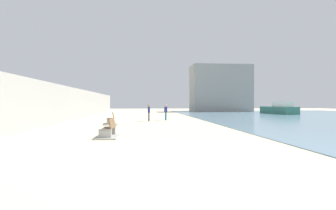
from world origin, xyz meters
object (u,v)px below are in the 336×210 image
at_px(bench_near, 108,133).
at_px(person_walking, 166,111).
at_px(bench_far, 111,122).
at_px(boat_outer, 279,109).
at_px(person_standing, 149,111).

xyz_separation_m(bench_near, person_walking, (4.06, 13.49, 0.71)).
bearing_deg(bench_far, boat_outer, 38.20).
distance_m(bench_far, boat_outer, 31.09).
height_order(bench_far, person_walking, person_walking).
xyz_separation_m(bench_far, person_walking, (4.94, 4.93, 0.71)).
xyz_separation_m(person_walking, person_standing, (-1.74, -1.31, 0.01)).
height_order(bench_far, person_standing, person_standing).
relative_size(bench_near, person_walking, 1.31).
height_order(person_walking, person_standing, person_standing).
relative_size(bench_far, boat_outer, 0.29).
bearing_deg(person_walking, bench_near, -106.77).
bearing_deg(boat_outer, person_standing, -143.69).
distance_m(person_standing, boat_outer, 26.34).
xyz_separation_m(person_standing, boat_outer, (21.23, 15.60, -0.15)).
relative_size(bench_far, person_walking, 1.36).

